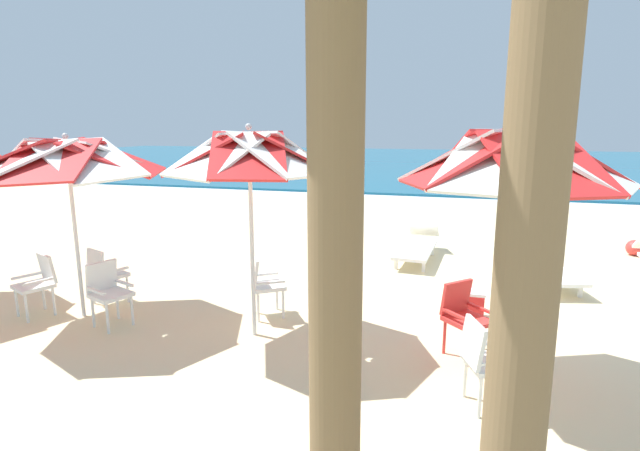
# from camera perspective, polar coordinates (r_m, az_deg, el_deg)

# --- Properties ---
(ground_plane) EXTENTS (80.00, 80.00, 0.00)m
(ground_plane) POSITION_cam_1_polar(r_m,az_deg,el_deg) (8.64, 23.27, -7.04)
(ground_plane) COLOR beige
(sea) EXTENTS (80.00, 36.00, 0.10)m
(sea) POSITION_cam_1_polar(r_m,az_deg,el_deg) (36.50, 17.72, 7.13)
(sea) COLOR #19607F
(sea) RESTS_ON ground
(surf_foam) EXTENTS (80.00, 0.70, 0.01)m
(surf_foam) POSITION_cam_1_polar(r_m,az_deg,el_deg) (18.32, 19.40, 2.81)
(surf_foam) COLOR white
(surf_foam) RESTS_ON ground
(beach_umbrella_0) EXTENTS (2.26, 2.26, 2.70)m
(beach_umbrella_0) POSITION_cam_1_polar(r_m,az_deg,el_deg) (5.12, 21.96, 7.18)
(beach_umbrella_0) COLOR silver
(beach_umbrella_0) RESTS_ON ground
(plastic_chair_0) EXTENTS (0.63, 0.63, 0.87)m
(plastic_chair_0) POSITION_cam_1_polar(r_m,az_deg,el_deg) (5.92, 16.65, -10.00)
(plastic_chair_0) COLOR red
(plastic_chair_0) RESTS_ON ground
(plastic_chair_1) EXTENTS (0.59, 0.57, 0.87)m
(plastic_chair_1) POSITION_cam_1_polar(r_m,az_deg,el_deg) (4.94, 18.96, -14.65)
(plastic_chair_1) COLOR white
(plastic_chair_1) RESTS_ON ground
(beach_umbrella_1) EXTENTS (2.11, 2.11, 2.67)m
(beach_umbrella_1) POSITION_cam_1_polar(r_m,az_deg,el_deg) (5.86, -8.37, 8.25)
(beach_umbrella_1) COLOR silver
(beach_umbrella_1) RESTS_ON ground
(plastic_chair_2) EXTENTS (0.63, 0.62, 0.87)m
(plastic_chair_2) POSITION_cam_1_polar(r_m,az_deg,el_deg) (6.80, -6.82, -6.71)
(plastic_chair_2) COLOR white
(plastic_chair_2) RESTS_ON ground
(beach_umbrella_2) EXTENTS (2.52, 2.52, 2.55)m
(beach_umbrella_2) POSITION_cam_1_polar(r_m,az_deg,el_deg) (7.23, -27.71, 6.98)
(beach_umbrella_2) COLOR silver
(beach_umbrella_2) RESTS_ON ground
(plastic_chair_3) EXTENTS (0.59, 0.57, 0.87)m
(plastic_chair_3) POSITION_cam_1_polar(r_m,az_deg,el_deg) (7.05, -23.82, -6.98)
(plastic_chair_3) COLOR white
(plastic_chair_3) RESTS_ON ground
(plastic_chair_4) EXTENTS (0.57, 0.60, 0.87)m
(plastic_chair_4) POSITION_cam_1_polar(r_m,az_deg,el_deg) (7.87, -24.17, -5.10)
(plastic_chair_4) COLOR white
(plastic_chair_4) RESTS_ON ground
(plastic_chair_5) EXTENTS (0.58, 0.60, 0.87)m
(plastic_chair_5) POSITION_cam_1_polar(r_m,az_deg,el_deg) (7.88, -30.40, -5.69)
(plastic_chair_5) COLOR white
(plastic_chair_5) RESTS_ON ground
(sun_lounger_1) EXTENTS (1.12, 2.23, 0.62)m
(sun_lounger_1) POSITION_cam_1_polar(r_m,az_deg,el_deg) (9.20, 24.82, -4.22)
(sun_lounger_1) COLOR white
(sun_lounger_1) RESTS_ON ground
(sun_lounger_2) EXTENTS (0.79, 2.19, 0.62)m
(sun_lounger_2) POSITION_cam_1_polar(r_m,az_deg,el_deg) (9.86, 11.44, -2.32)
(sun_lounger_2) COLOR white
(sun_lounger_2) RESTS_ON ground
(palm_tree_0) EXTENTS (2.90, 2.69, 4.64)m
(palm_tree_0) POSITION_cam_1_polar(r_m,az_deg,el_deg) (2.92, 2.39, 14.55)
(palm_tree_0) COLOR brown
(palm_tree_0) RESTS_ON ground
(cooler_box) EXTENTS (0.50, 0.34, 0.40)m
(cooler_box) POSITION_cam_1_polar(r_m,az_deg,el_deg) (7.12, 16.84, -8.79)
(cooler_box) COLOR red
(cooler_box) RESTS_ON ground
(beach_ball) EXTENTS (0.32, 0.32, 0.32)m
(beach_ball) POSITION_cam_1_polar(r_m,az_deg,el_deg) (11.91, 33.19, -2.21)
(beach_ball) COLOR red
(beach_ball) RESTS_ON ground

